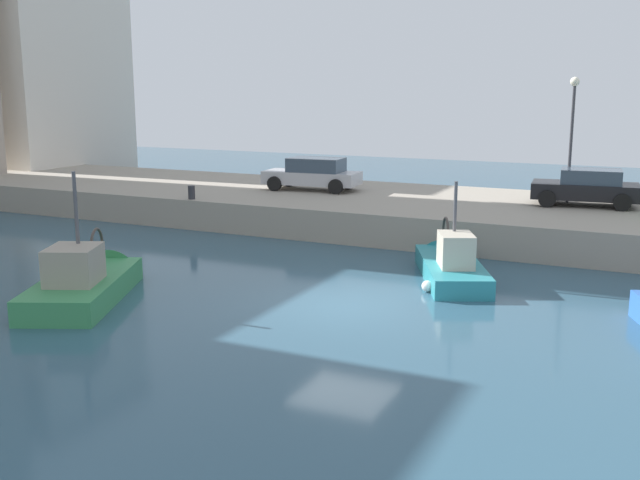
# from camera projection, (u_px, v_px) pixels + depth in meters

# --- Properties ---
(water_surface) EXTENTS (80.00, 80.00, 0.00)m
(water_surface) POSITION_uv_depth(u_px,v_px,m) (346.00, 306.00, 19.62)
(water_surface) COLOR #2D5166
(water_surface) RESTS_ON ground
(quay_wall) EXTENTS (9.00, 56.00, 1.20)m
(quay_wall) POSITION_uv_depth(u_px,v_px,m) (461.00, 216.00, 29.66)
(quay_wall) COLOR #9E9384
(quay_wall) RESTS_ON ground
(fishing_boat_green) EXTENTS (5.90, 4.03, 4.41)m
(fishing_boat_green) POSITION_uv_depth(u_px,v_px,m) (88.00, 291.00, 20.47)
(fishing_boat_green) COLOR #388951
(fishing_boat_green) RESTS_ON ground
(fishing_boat_teal) EXTENTS (5.67, 3.71, 3.72)m
(fishing_boat_teal) POSITION_uv_depth(u_px,v_px,m) (449.00, 272.00, 22.65)
(fishing_boat_teal) COLOR teal
(fishing_boat_teal) RESTS_ON ground
(parked_car_black) EXTENTS (2.32, 4.04, 1.40)m
(parked_car_black) POSITION_uv_depth(u_px,v_px,m) (587.00, 187.00, 28.30)
(parked_car_black) COLOR black
(parked_car_black) RESTS_ON quay_wall
(parked_car_silver) EXTENTS (2.14, 4.29, 1.42)m
(parked_car_silver) POSITION_uv_depth(u_px,v_px,m) (313.00, 174.00, 32.57)
(parked_car_silver) COLOR #B7B7BC
(parked_car_silver) RESTS_ON quay_wall
(mooring_bollard_mid) EXTENTS (0.28, 0.28, 0.55)m
(mooring_bollard_mid) POSITION_uv_depth(u_px,v_px,m) (192.00, 192.00, 30.03)
(mooring_bollard_mid) COLOR #2D2D33
(mooring_bollard_mid) RESTS_ON quay_wall
(quay_streetlamp) EXTENTS (0.36, 0.36, 4.83)m
(quay_streetlamp) POSITION_uv_depth(u_px,v_px,m) (572.00, 119.00, 28.60)
(quay_streetlamp) COLOR #38383D
(quay_streetlamp) RESTS_ON quay_wall
(waterfront_building_west_mid) EXTENTS (9.17, 9.11, 14.85)m
(waterfront_building_west_mid) POSITION_uv_depth(u_px,v_px,m) (26.00, 56.00, 44.32)
(waterfront_building_west_mid) COLOR silver
(waterfront_building_west_mid) RESTS_ON ground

